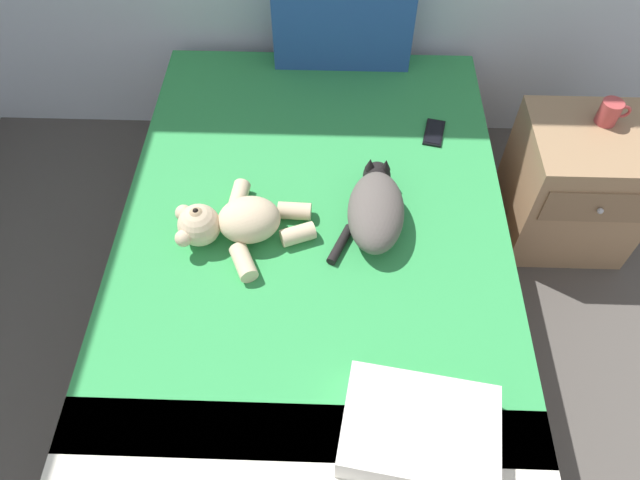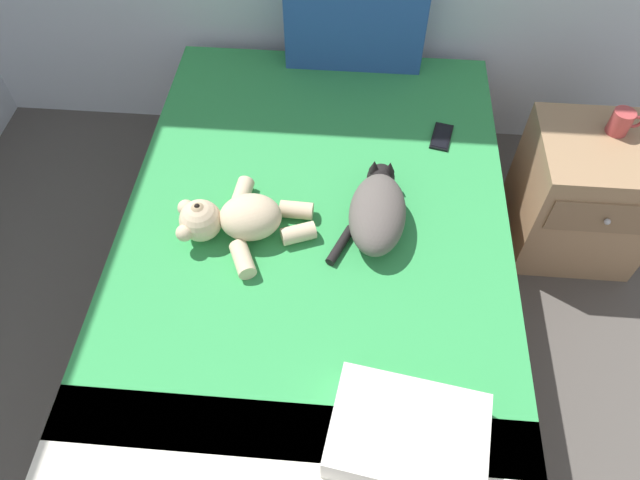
% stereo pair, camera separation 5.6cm
% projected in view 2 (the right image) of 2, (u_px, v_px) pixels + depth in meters
% --- Properties ---
extents(bed, '(1.40, 1.98, 0.51)m').
position_uv_depth(bed, '(316.00, 260.00, 2.22)').
color(bed, '#9E7A56').
rests_on(bed, ground_plane).
extents(patterned_cushion, '(0.58, 0.14, 0.40)m').
position_uv_depth(patterned_cushion, '(355.00, 21.00, 2.39)').
color(patterned_cushion, '#264C99').
rests_on(patterned_cushion, bed).
extents(cat, '(0.27, 0.42, 0.15)m').
position_uv_depth(cat, '(377.00, 210.00, 1.94)').
color(cat, '#59514C').
rests_on(cat, bed).
extents(teddy_bear, '(0.48, 0.41, 0.15)m').
position_uv_depth(teddy_bear, '(237.00, 219.00, 1.93)').
color(teddy_bear, beige).
rests_on(teddy_bear, bed).
extents(cell_phone, '(0.10, 0.16, 0.01)m').
position_uv_depth(cell_phone, '(442.00, 137.00, 2.25)').
color(cell_phone, black).
rests_on(cell_phone, bed).
extents(throw_pillow, '(0.44, 0.34, 0.11)m').
position_uv_depth(throw_pillow, '(407.00, 436.00, 1.50)').
color(throw_pillow, white).
rests_on(throw_pillow, bed).
extents(nightstand, '(0.49, 0.48, 0.57)m').
position_uv_depth(nightstand, '(582.00, 195.00, 2.37)').
color(nightstand, '#9E7A56').
rests_on(nightstand, ground_plane).
extents(mug, '(0.12, 0.08, 0.09)m').
position_uv_depth(mug, '(621.00, 122.00, 2.15)').
color(mug, '#B23F3F').
rests_on(mug, nightstand).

